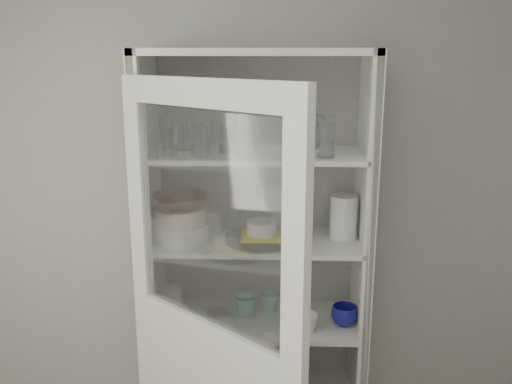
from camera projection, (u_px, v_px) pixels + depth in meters
The scene contains 32 objects.
wall_back at pixel (218, 215), 2.70m from camera, with size 3.60×0.02×2.60m, color #9D9C97.
pantry_cabinet at pixel (256, 296), 2.63m from camera, with size 1.00×0.45×2.10m.
cupboard_door at pixel (211, 376), 2.09m from camera, with size 0.71×0.61×2.00m.
tumbler_0 at pixel (170, 141), 2.27m from camera, with size 0.06×0.06×0.12m, color silver.
tumbler_1 at pixel (201, 138), 2.25m from camera, with size 0.08×0.08×0.15m, color silver.
tumbler_2 at pixel (248, 139), 2.25m from camera, with size 0.07×0.07×0.15m, color silver.
tumbler_3 at pixel (242, 140), 2.22m from camera, with size 0.08×0.08×0.15m, color silver.
tumbler_4 at pixel (325, 139), 2.24m from camera, with size 0.07×0.07×0.15m, color silver.
tumbler_5 at pixel (300, 143), 2.21m from camera, with size 0.07×0.07×0.13m, color silver.
tumbler_6 at pixel (326, 140), 2.22m from camera, with size 0.07×0.07×0.15m, color silver.
tumbler_7 at pixel (184, 133), 2.40m from camera, with size 0.08×0.08×0.16m, color silver.
tumbler_8 at pixel (228, 135), 2.34m from camera, with size 0.08×0.08×0.16m, color silver.
tumbler_9 at pixel (238, 136), 2.37m from camera, with size 0.07×0.07×0.14m, color silver.
goblet_0 at pixel (169, 128), 2.47m from camera, with size 0.08×0.08×0.18m, color silver, non-canonical shape.
goblet_1 at pixel (257, 129), 2.45m from camera, with size 0.08×0.08×0.17m, color silver, non-canonical shape.
goblet_2 at pixel (319, 129), 2.47m from camera, with size 0.07×0.07×0.17m, color silver, non-canonical shape.
goblet_3 at pixel (297, 130), 2.46m from camera, with size 0.07×0.07×0.16m, color silver, non-canonical shape.
plate_stack_front at pixel (182, 232), 2.43m from camera, with size 0.25×0.25×0.08m, color white.
plate_stack_back at pixel (201, 218), 2.61m from camera, with size 0.21×0.21×0.10m, color white.
cream_bowl at pixel (181, 215), 2.41m from camera, with size 0.22×0.22×0.07m, color beige.
terracotta_bowl at pixel (181, 201), 2.40m from camera, with size 0.24×0.24×0.06m, color #472514.
glass_platter at pixel (262, 238), 2.44m from camera, with size 0.33×0.33×0.02m, color silver.
yellow_trivet at pixel (262, 235), 2.44m from camera, with size 0.18×0.18×0.01m, color yellow.
white_ramekin at pixel (262, 228), 2.43m from camera, with size 0.14×0.14×0.06m, color white.
grey_bowl_stack at pixel (343, 217), 2.45m from camera, with size 0.12×0.12×0.20m, color silver.
mug_blue at pixel (344, 315), 2.50m from camera, with size 0.12×0.12×0.09m, color navy.
mug_teal at pixel (270, 302), 2.64m from camera, with size 0.10×0.10×0.09m, color #297670.
mug_white at pixel (308, 322), 2.44m from camera, with size 0.09×0.09×0.09m, color white.
teal_jar at pixel (246, 304), 2.60m from camera, with size 0.09×0.09×0.11m.
measuring_cups at pixel (219, 316), 2.54m from camera, with size 0.11×0.11×0.04m, color silver.
white_canister at pixel (171, 301), 2.60m from camera, with size 0.11×0.11×0.13m, color white.
cream_dish at pixel (215, 382), 2.68m from camera, with size 0.25×0.25×0.08m, color beige.
Camera 1 is at (0.29, -1.08, 2.07)m, focal length 38.00 mm.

